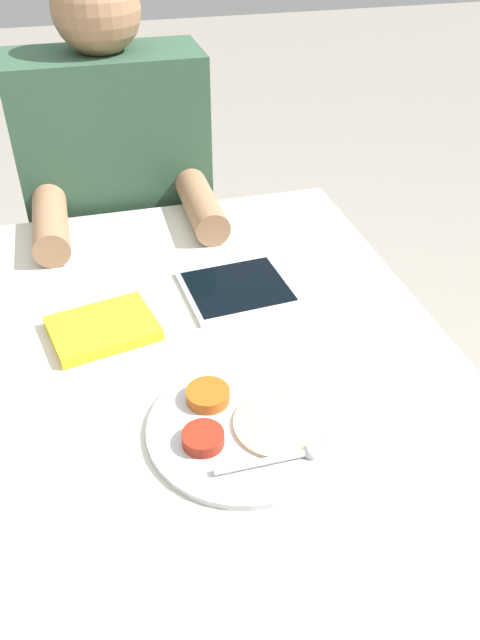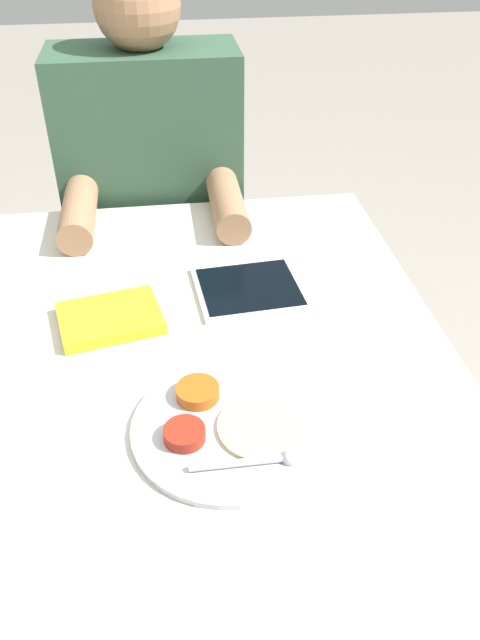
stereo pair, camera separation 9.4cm
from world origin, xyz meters
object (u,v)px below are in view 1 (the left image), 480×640
(red_notebook, at_px, (103,329))
(tablet_device, at_px, (238,288))
(person_diner, at_px, (126,246))
(thali_tray, at_px, (243,426))

(red_notebook, distance_m, tablet_device, 0.25)
(tablet_device, bearing_deg, person_diner, 108.30)
(tablet_device, bearing_deg, thali_tray, -103.63)
(red_notebook, relative_size, person_diner, 0.16)
(person_diner, bearing_deg, thali_tray, -84.36)
(person_diner, bearing_deg, tablet_device, -71.70)
(thali_tray, height_order, person_diner, person_diner)
(thali_tray, xyz_separation_m, person_diner, (-0.08, 0.81, -0.16))
(red_notebook, distance_m, person_diner, 0.58)
(thali_tray, xyz_separation_m, red_notebook, (-0.16, 0.26, 0.00))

